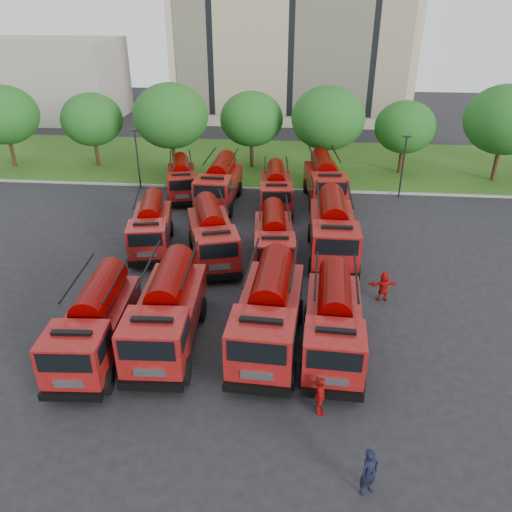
{
  "coord_description": "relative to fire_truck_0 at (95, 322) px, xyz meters",
  "views": [
    {
      "loc": [
        3.84,
        -22.82,
        14.84
      ],
      "look_at": [
        1.49,
        2.05,
        1.8
      ],
      "focal_mm": 35.0,
      "sensor_mm": 36.0,
      "label": 1
    }
  ],
  "objects": [
    {
      "name": "lamp_post_0",
      "position": [
        -4.8,
        22.1,
        1.22
      ],
      "size": [
        0.6,
        0.25,
        5.11
      ],
      "color": "black",
      "rests_on": "ground"
    },
    {
      "name": "tree_5",
      "position": [
        18.2,
        28.4,
        2.67
      ],
      "size": [
        5.46,
        5.46,
        6.68
      ],
      "color": "#382314",
      "rests_on": "ground"
    },
    {
      "name": "firefighter_4",
      "position": [
        3.63,
        4.77,
        -1.67
      ],
      "size": [
        1.01,
        1.02,
        1.77
      ],
      "primitive_type": "imported",
      "rotation": [
        0.0,
        0.0,
        2.33
      ],
      "color": "black",
      "rests_on": "ground"
    },
    {
      "name": "apartment_building",
      "position": [
        7.2,
        52.84,
        10.83
      ],
      "size": [
        30.0,
        14.18,
        25.0
      ],
      "color": "beige",
      "rests_on": "ground"
    },
    {
      "name": "tree_4",
      "position": [
        11.2,
        27.4,
        3.55
      ],
      "size": [
        6.55,
        6.55,
        8.01
      ],
      "color": "#382314",
      "rests_on": "ground"
    },
    {
      "name": "fire_truck_9",
      "position": [
        2.64,
        19.22,
        0.08
      ],
      "size": [
        3.0,
        7.72,
        3.48
      ],
      "rotation": [
        0.0,
        0.0,
        -0.03
      ],
      "color": "black",
      "rests_on": "ground"
    },
    {
      "name": "fire_truck_11",
      "position": [
        10.92,
        20.64,
        0.08
      ],
      "size": [
        3.43,
        7.9,
        3.49
      ],
      "rotation": [
        0.0,
        0.0,
        0.1
      ],
      "color": "black",
      "rests_on": "ground"
    },
    {
      "name": "fire_truck_7",
      "position": [
        11.18,
        11.01,
        0.16
      ],
      "size": [
        3.01,
        8.05,
        3.65
      ],
      "rotation": [
        0.0,
        0.0,
        0.01
      ],
      "color": "black",
      "rests_on": "ground"
    },
    {
      "name": "tree_6",
      "position": [
        26.2,
        26.9,
        3.82
      ],
      "size": [
        6.89,
        6.89,
        8.42
      ],
      "color": "#382314",
      "rests_on": "ground"
    },
    {
      "name": "tree_1",
      "position": [
        -10.8,
        27.9,
        2.88
      ],
      "size": [
        5.71,
        5.71,
        6.98
      ],
      "color": "#382314",
      "rests_on": "ground"
    },
    {
      "name": "curb",
      "position": [
        5.2,
        22.8,
        -1.6
      ],
      "size": [
        70.0,
        0.3,
        0.14
      ],
      "primitive_type": "cube",
      "color": "gray",
      "rests_on": "ground"
    },
    {
      "name": "firefighter_0",
      "position": [
        11.7,
        -6.38,
        -1.67
      ],
      "size": [
        0.85,
        0.81,
        1.89
      ],
      "primitive_type": "imported",
      "rotation": [
        0.0,
        0.0,
        0.61
      ],
      "color": "black",
      "rests_on": "ground"
    },
    {
      "name": "lamp_post_1",
      "position": [
        17.2,
        22.1,
        1.22
      ],
      "size": [
        0.6,
        0.25,
        5.11
      ],
      "color": "black",
      "rests_on": "ground"
    },
    {
      "name": "fire_truck_0",
      "position": [
        0.0,
        0.0,
        0.0
      ],
      "size": [
        3.06,
        7.45,
        3.32
      ],
      "rotation": [
        0.0,
        0.0,
        0.06
      ],
      "color": "black",
      "rests_on": "ground"
    },
    {
      "name": "tree_0",
      "position": [
        -18.8,
        26.9,
        3.35
      ],
      "size": [
        6.3,
        6.3,
        7.7
      ],
      "color": "#382314",
      "rests_on": "ground"
    },
    {
      "name": "fire_truck_2",
      "position": [
        7.82,
        1.4,
        0.16
      ],
      "size": [
        3.27,
        8.15,
        3.65
      ],
      "rotation": [
        0.0,
        0.0,
        -0.05
      ],
      "color": "black",
      "rests_on": "ground"
    },
    {
      "name": "fire_truck_4",
      "position": [
        -0.57,
        11.03,
        -0.11
      ],
      "size": [
        3.61,
        7.14,
        3.1
      ],
      "rotation": [
        0.0,
        0.0,
        0.19
      ],
      "color": "black",
      "rests_on": "ground"
    },
    {
      "name": "lawn",
      "position": [
        5.2,
        30.9,
        -1.61
      ],
      "size": [
        70.0,
        16.0,
        0.12
      ],
      "primitive_type": "cube",
      "color": "#264813",
      "rests_on": "ground"
    },
    {
      "name": "fire_truck_8",
      "position": [
        -0.76,
        20.7,
        -0.19
      ],
      "size": [
        3.69,
        6.8,
        2.94
      ],
      "rotation": [
        0.0,
        0.0,
        0.24
      ],
      "color": "black",
      "rests_on": "ground"
    },
    {
      "name": "fire_truck_1",
      "position": [
        3.08,
        1.1,
        0.11
      ],
      "size": [
        3.17,
        7.91,
        3.54
      ],
      "rotation": [
        0.0,
        0.0,
        0.05
      ],
      "color": "black",
      "rests_on": "ground"
    },
    {
      "name": "firefighter_1",
      "position": [
        2.57,
        -2.28,
        -1.67
      ],
      "size": [
        0.96,
        0.58,
        1.89
      ],
      "primitive_type": "imported",
      "rotation": [
        0.0,
        0.0,
        -0.08
      ],
      "color": "#A80E0C",
      "rests_on": "ground"
    },
    {
      "name": "tree_3",
      "position": [
        4.2,
        28.9,
        3.01
      ],
      "size": [
        5.88,
        5.88,
        7.19
      ],
      "color": "#382314",
      "rests_on": "ground"
    },
    {
      "name": "tree_2",
      "position": [
        -2.8,
        26.4,
        3.68
      ],
      "size": [
        6.72,
        6.72,
        8.22
      ],
      "color": "#382314",
      "rests_on": "ground"
    },
    {
      "name": "fire_truck_5",
      "position": [
        3.67,
        9.9,
        -0.0
      ],
      "size": [
        4.47,
        7.69,
        3.32
      ],
      "rotation": [
        0.0,
        0.0,
        0.29
      ],
      "color": "black",
      "rests_on": "ground"
    },
    {
      "name": "firefighter_5",
      "position": [
        13.76,
        5.85,
        -1.67
      ],
      "size": [
        1.68,
        0.91,
        1.72
      ],
      "primitive_type": "imported",
      "rotation": [
        0.0,
        0.0,
        3.29
      ],
      "color": "#A80E0C",
      "rests_on": "ground"
    },
    {
      "name": "ground",
      "position": [
        5.2,
        4.9,
        -1.67
      ],
      "size": [
        140.0,
        140.0,
        0.0
      ],
      "primitive_type": "plane",
      "color": "black",
      "rests_on": "ground"
    },
    {
      "name": "side_building",
      "position": [
        -24.8,
        48.9,
        3.33
      ],
      "size": [
        18.0,
        12.0,
        10.0
      ],
      "primitive_type": "cube",
      "color": "gray",
      "rests_on": "ground"
    },
    {
      "name": "fire_truck_3",
      "position": [
        10.81,
        1.13,
        0.01
      ],
      "size": [
        2.94,
        7.44,
        3.34
      ],
      "rotation": [
        0.0,
        0.0,
        -0.04
      ],
      "color": "black",
      "rests_on": "ground"
    },
    {
      "name": "firefighter_3",
      "position": [
        11.73,
        1.87,
        -1.67
      ],
      "size": [
        1.36,
        1.29,
        1.92
      ],
      "primitive_type": "imported",
      "rotation": [
        0.0,
        0.0,
        3.84
      ],
      "color": "black",
      "rests_on": "ground"
    },
    {
      "name": "fire_truck_10",
      "position": [
        7.13,
        18.75,
        -0.1
      ],
      "size": [
        2.92,
        7.02,
        3.12
      ],
      "rotation": [
        0.0,
        0.0,
        0.07
      ],
      "color": "black",
      "rests_on": "ground"
    },
    {
      "name": "firefighter_2",
      "position": [
        10.17,
        -2.93,
        -1.67
      ],
      "size": [
        0.62,
        1.04,
        1.73
      ],
      "primitive_type": "imported",
      "rotation": [
        0.0,
        0.0,
        1.53
      ],
      "color": "#A80E0C",
      "rests_on": "ground"
    },
    {
      "name": "fire_truck_6",
      "position": [
        7.53,
        9.85,
        -0.1
      ],
      "size": [
        2.98,
        7.04,
        3.12
      ],
      "rotation": [
        0.0,
        0.0,
        0.09
      ],
      "color": "black",
      "rests_on": "ground"
    }
  ]
}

